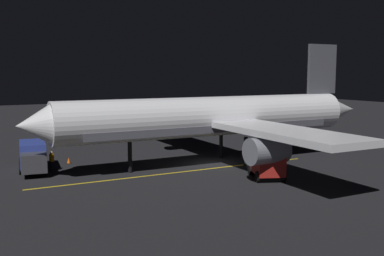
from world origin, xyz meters
TOP-DOWN VIEW (x-y plane):
  - ground_plane at (0.00, 0.00)m, footprint 180.00×180.00m
  - apron_guide_stripe at (-1.70, 4.00)m, footprint 1.06×25.77m
  - airliner at (-0.02, -0.59)m, footprint 32.48×35.20m
  - baggage_truck at (4.89, 14.99)m, footprint 6.34×3.02m
  - catering_truck at (-6.52, -1.14)m, footprint 5.98×4.20m
  - ground_crew_worker at (4.15, 13.58)m, footprint 0.40×0.40m
  - traffic_cone_near_left at (7.81, 4.91)m, footprint 0.50×0.50m
  - traffic_cone_near_right at (6.79, 11.47)m, footprint 0.50×0.50m

SIDE VIEW (x-z plane):
  - ground_plane at x=0.00m, z-range -0.20..0.00m
  - apron_guide_stripe at x=-1.70m, z-range 0.00..0.01m
  - traffic_cone_near_left at x=7.81m, z-range -0.03..0.52m
  - traffic_cone_near_right at x=6.79m, z-range -0.03..0.52m
  - ground_crew_worker at x=4.15m, z-range 0.02..1.76m
  - baggage_truck at x=4.89m, z-range 0.04..2.50m
  - catering_truck at x=-6.52m, z-range 0.02..2.53m
  - airliner at x=-0.02m, z-range -1.42..9.97m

